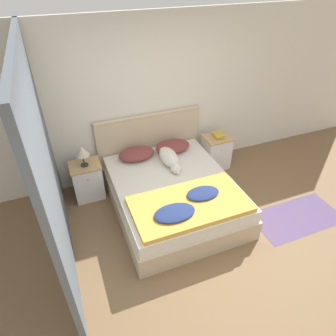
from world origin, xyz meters
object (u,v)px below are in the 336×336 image
Objects in this scene: nightstand_right at (216,152)px; pillow_right at (173,146)px; dog at (170,158)px; book_stack at (218,135)px; bed at (173,195)px; table_lamp at (82,151)px; nightstand_left at (88,181)px; pillow_left at (137,154)px.

nightstand_right is 0.86m from pillow_right.
book_stack is at bearing 16.65° from dog.
table_lamp is (-1.12, 0.72, 0.60)m from bed.
dog reaches higher than nightstand_right.
nightstand_left is 1.46m from pillow_right.
table_lamp is at bearing 147.42° from bed.
pillow_left is 0.54m from dog.
table_lamp reaches higher than nightstand_left.
bed is 9.85× the size of book_stack.
table_lamp is (-1.43, -0.05, 0.27)m from pillow_right.
dog is 1.05m from book_stack.
pillow_left reaches higher than bed.
book_stack is (0.82, -0.04, 0.06)m from pillow_right.
book_stack reaches higher than nightstand_right.
pillow_left is 1.76× the size of table_lamp.
nightstand_left is 1.04× the size of pillow_right.
nightstand_left is 2.24m from nightstand_right.
nightstand_left is 1.83× the size of table_lamp.
bed is at bearing -146.77° from nightstand_right.
book_stack is (1.13, 0.74, 0.39)m from bed.
nightstand_right is at bearing -2.59° from pillow_right.
nightstand_right is 1.09m from dog.
book_stack is 2.26m from table_lamp.
nightstand_right is at bearing -1.48° from pillow_left.
dog is (0.43, -0.34, 0.02)m from pillow_left.
book_stack is at bearing 33.16° from bed.
book_stack reaches higher than pillow_left.
nightstand_right is at bearing 0.00° from nightstand_left.
pillow_left is at bearing 178.52° from nightstand_right.
pillow_left is at bearing 180.00° from pillow_right.
bed is 3.39× the size of nightstand_left.
book_stack is (1.01, 0.30, 0.04)m from dog.
dog is at bearing 74.79° from bed.
pillow_right is 0.78× the size of dog.
nightstand_left is 1.31m from dog.
pillow_left and pillow_right have the same top height.
nightstand_left is 0.54m from table_lamp.
nightstand_left is 2.27m from book_stack.
book_stack reaches higher than bed.
bed is 1.46m from table_lamp.
bed is at bearing -33.23° from nightstand_left.
table_lamp reaches higher than pillow_left.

